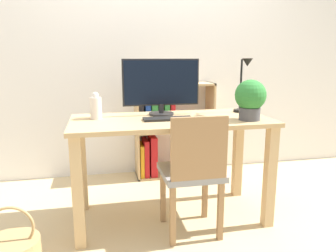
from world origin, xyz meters
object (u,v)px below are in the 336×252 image
desk_lamp (244,80)px  bookshelf (161,131)px  potted_plant (250,98)px  vase (96,107)px  chair (193,170)px  monitor (161,84)px  keyboard (168,119)px

desk_lamp → bookshelf: 1.09m
desk_lamp → potted_plant: (-0.07, -0.27, -0.10)m
vase → chair: bearing=-31.8°
desk_lamp → vase: bearing=-179.7°
potted_plant → bookshelf: potted_plant is taller
bookshelf → monitor: bearing=-100.7°
monitor → keyboard: size_ratio=1.67×
monitor → vase: bearing=-172.4°
vase → bookshelf: (0.63, 0.80, -0.38)m
keyboard → bookshelf: 1.00m
monitor → desk_lamp: desk_lamp is taller
monitor → keyboard: (0.01, -0.21, -0.22)m
keyboard → chair: (0.12, -0.24, -0.31)m
vase → desk_lamp: bearing=0.3°
keyboard → potted_plant: bearing=-12.4°
keyboard → vase: size_ratio=1.81×
desk_lamp → potted_plant: 0.30m
desk_lamp → chair: 0.85m
potted_plant → monitor: bearing=149.6°
keyboard → bookshelf: size_ratio=0.37×
keyboard → potted_plant: 0.59m
vase → potted_plant: size_ratio=0.68×
desk_lamp → chair: bearing=-142.9°
monitor → potted_plant: 0.66m
chair → bookshelf: (0.01, 1.18, 0.00)m
keyboard → desk_lamp: size_ratio=0.82×
monitor → keyboard: bearing=-87.8°
monitor → desk_lamp: bearing=-5.2°
keyboard → bookshelf: (0.13, 0.95, -0.30)m
chair → potted_plant: bearing=19.2°
chair → bookshelf: bearing=94.2°
keyboard → desk_lamp: bearing=13.4°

